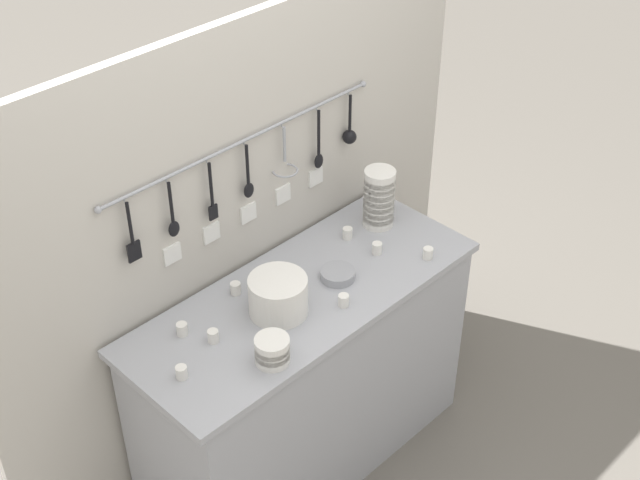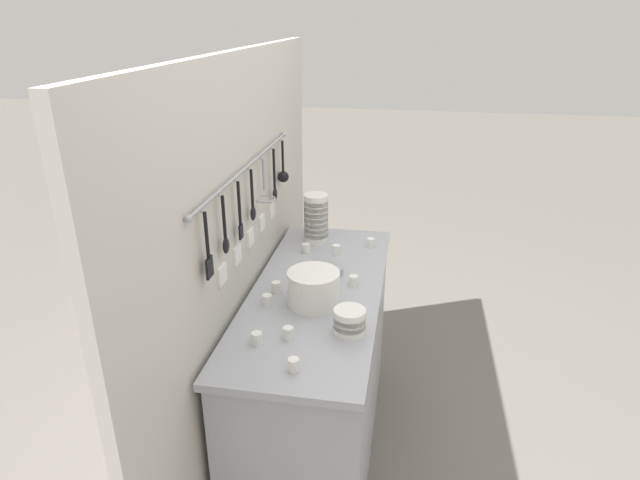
{
  "view_description": "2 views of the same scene",
  "coord_description": "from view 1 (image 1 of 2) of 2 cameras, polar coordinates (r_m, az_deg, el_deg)",
  "views": [
    {
      "loc": [
        -1.7,
        -1.78,
        2.95
      ],
      "look_at": [
        0.07,
        -0.02,
        1.09
      ],
      "focal_mm": 50.0,
      "sensor_mm": 36.0,
      "label": 1
    },
    {
      "loc": [
        -1.98,
        -0.36,
        1.96
      ],
      "look_at": [
        0.04,
        -0.01,
        1.09
      ],
      "focal_mm": 30.0,
      "sensor_mm": 36.0,
      "label": 2
    }
  ],
  "objects": [
    {
      "name": "ground_plane",
      "position": [
        3.85,
        -0.95,
        -13.54
      ],
      "size": [
        20.0,
        20.0,
        0.0
      ],
      "primitive_type": "plane",
      "color": "#666059"
    },
    {
      "name": "cup_edge_near",
      "position": [
        3.22,
        -5.43,
        -3.1
      ],
      "size": [
        0.04,
        0.04,
        0.05
      ],
      "color": "silver",
      "rests_on": "counter"
    },
    {
      "name": "plate_stack",
      "position": [
        3.1,
        -2.7,
        -3.59
      ],
      "size": [
        0.21,
        0.21,
        0.14
      ],
      "color": "silver",
      "rests_on": "counter"
    },
    {
      "name": "cup_edge_far",
      "position": [
        3.4,
        3.67,
        -0.53
      ],
      "size": [
        0.04,
        0.04,
        0.05
      ],
      "color": "silver",
      "rests_on": "counter"
    },
    {
      "name": "cup_by_caddy",
      "position": [
        3.27,
        -3.83,
        -2.29
      ],
      "size": [
        0.04,
        0.04,
        0.05
      ],
      "color": "silver",
      "rests_on": "counter"
    },
    {
      "name": "back_wall",
      "position": [
        3.38,
        -4.74,
        -0.53
      ],
      "size": [
        2.19,
        0.11,
        1.84
      ],
      "color": "#BCB7AD",
      "rests_on": "ground"
    },
    {
      "name": "cup_front_right",
      "position": [
        3.15,
        1.52,
        -3.89
      ],
      "size": [
        0.04,
        0.04,
        0.05
      ],
      "color": "silver",
      "rests_on": "counter"
    },
    {
      "name": "cup_back_right",
      "position": [
        3.04,
        -6.86,
        -6.13
      ],
      "size": [
        0.04,
        0.04,
        0.05
      ],
      "color": "silver",
      "rests_on": "counter"
    },
    {
      "name": "steel_mixing_bowl",
      "position": [
        3.28,
        1.14,
        -2.21
      ],
      "size": [
        0.13,
        0.13,
        0.03
      ],
      "color": "#93969E",
      "rests_on": "counter"
    },
    {
      "name": "cup_centre",
      "position": [
        3.08,
        -8.82,
        -5.66
      ],
      "size": [
        0.04,
        0.04,
        0.05
      ],
      "color": "silver",
      "rests_on": "counter"
    },
    {
      "name": "bowl_stack_short_front",
      "position": [
        3.5,
        3.8,
        2.7
      ],
      "size": [
        0.12,
        0.12,
        0.25
      ],
      "color": "silver",
      "rests_on": "counter"
    },
    {
      "name": "cup_mid_row",
      "position": [
        3.47,
        1.78,
        0.44
      ],
      "size": [
        0.04,
        0.04,
        0.05
      ],
      "color": "silver",
      "rests_on": "counter"
    },
    {
      "name": "cup_front_left",
      "position": [
        2.93,
        -8.86,
        -8.37
      ],
      "size": [
        0.04,
        0.04,
        0.05
      ],
      "color": "silver",
      "rests_on": "counter"
    },
    {
      "name": "bowl_stack_nested_right",
      "position": [
        2.93,
        -3.07,
        -7.06
      ],
      "size": [
        0.12,
        0.12,
        0.1
      ],
      "color": "silver",
      "rests_on": "counter"
    },
    {
      "name": "counter",
      "position": [
        3.52,
        -1.02,
        -8.92
      ],
      "size": [
        1.39,
        0.54,
        0.88
      ],
      "color": "#9EA0A8",
      "rests_on": "ground"
    },
    {
      "name": "cup_back_left",
      "position": [
        3.39,
        6.92,
        -0.85
      ],
      "size": [
        0.04,
        0.04,
        0.05
      ],
      "color": "silver",
      "rests_on": "counter"
    }
  ]
}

